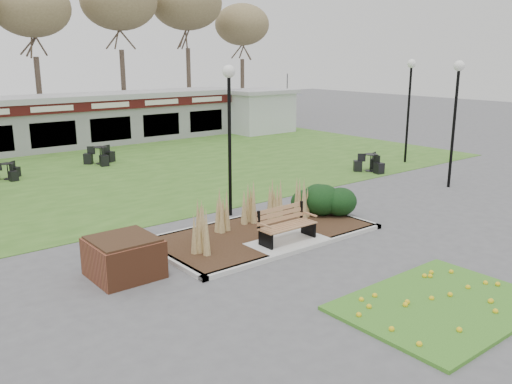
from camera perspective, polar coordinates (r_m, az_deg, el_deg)
ground at (r=14.79m, az=3.74°, el=-5.79°), size 100.00×100.00×0.00m
lawn at (r=24.65m, az=-15.44°, el=1.92°), size 34.00×16.00×0.02m
flower_bed at (r=12.06m, az=18.94°, el=-11.03°), size 4.20×3.00×0.16m
planting_bed at (r=16.44m, az=3.86°, el=-2.37°), size 6.75×3.40×1.27m
park_bench at (r=14.78m, az=3.12°, el=-3.39°), size 1.70×0.66×0.93m
brick_planter at (r=13.11m, az=-13.75°, el=-6.65°), size 1.50×1.50×0.95m
food_pavilion at (r=31.81m, az=-21.45°, el=6.81°), size 24.60×3.40×2.90m
service_hut at (r=36.53m, az=0.32°, el=8.59°), size 4.40×3.40×2.83m
lamp_post_near_left at (r=16.95m, az=-2.84°, el=8.86°), size 0.40×0.40×4.77m
lamp_post_near_right at (r=22.11m, az=20.35°, el=9.45°), size 0.40×0.40×4.86m
lamp_post_far_right at (r=26.76m, az=15.90°, el=10.48°), size 0.40×0.40×4.86m
bistro_set_b at (r=24.79m, az=-24.64°, el=1.75°), size 1.26×1.19×0.68m
bistro_set_c at (r=24.62m, az=11.96°, el=2.75°), size 1.44×1.37×0.77m
bistro_set_d at (r=26.77m, az=-16.02°, el=3.44°), size 1.52×1.43×0.82m
patio_umbrella at (r=38.13m, az=3.27°, el=9.20°), size 2.33×2.36×2.69m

